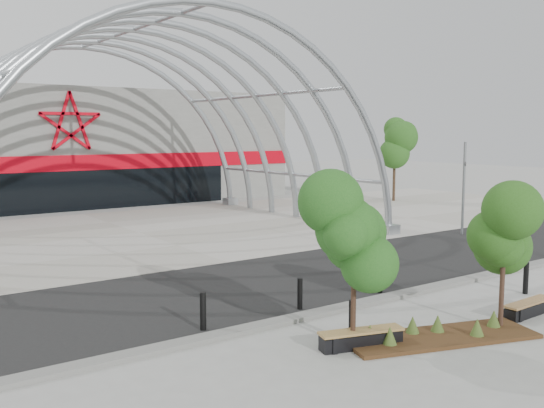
% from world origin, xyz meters
% --- Properties ---
extents(ground, '(140.00, 140.00, 0.00)m').
position_xyz_m(ground, '(0.00, 0.00, 0.00)').
color(ground, gray).
rests_on(ground, ground).
extents(road, '(140.00, 7.00, 0.02)m').
position_xyz_m(road, '(0.00, 3.50, 0.01)').
color(road, black).
rests_on(road, ground).
extents(forecourt, '(60.00, 17.00, 0.04)m').
position_xyz_m(forecourt, '(0.00, 15.50, 0.02)').
color(forecourt, '#A5A094').
rests_on(forecourt, ground).
extents(kerb, '(60.00, 0.50, 0.12)m').
position_xyz_m(kerb, '(0.00, -0.25, 0.06)').
color(kerb, slate).
rests_on(kerb, ground).
extents(arena_building, '(34.00, 15.24, 8.00)m').
position_xyz_m(arena_building, '(0.00, 33.45, 3.99)').
color(arena_building, slate).
rests_on(arena_building, ground).
extents(vault_canopy, '(20.80, 15.80, 20.36)m').
position_xyz_m(vault_canopy, '(0.00, 15.50, 0.02)').
color(vault_canopy, '#A1A7AC').
rests_on(vault_canopy, ground).
extents(planting_bed, '(5.10, 2.93, 0.52)m').
position_xyz_m(planting_bed, '(-0.31, -3.45, 0.12)').
color(planting_bed, '#322110').
rests_on(planting_bed, ground).
extents(signal_pole, '(0.17, 0.65, 4.58)m').
position_xyz_m(signal_pole, '(12.92, 5.86, 2.40)').
color(signal_pole, slate).
rests_on(signal_pole, ground).
extents(street_tree_0, '(1.65, 1.65, 3.76)m').
position_xyz_m(street_tree_0, '(-2.46, -2.72, 2.71)').
color(street_tree_0, black).
rests_on(street_tree_0, ground).
extents(street_tree_1, '(1.57, 1.57, 3.71)m').
position_xyz_m(street_tree_1, '(1.61, -3.90, 2.66)').
color(street_tree_1, black).
rests_on(street_tree_1, ground).
extents(bench_0, '(2.12, 1.03, 0.44)m').
position_xyz_m(bench_0, '(-2.28, -2.81, 0.21)').
color(bench_0, black).
rests_on(bench_0, ground).
extents(bench_1, '(1.97, 0.50, 0.41)m').
position_xyz_m(bench_1, '(3.26, -3.67, 0.20)').
color(bench_1, black).
rests_on(bench_1, ground).
extents(bollard_0, '(0.16, 0.16, 1.00)m').
position_xyz_m(bollard_0, '(-4.70, 0.45, 0.50)').
color(bollard_0, black).
rests_on(bollard_0, ground).
extents(bollard_1, '(0.17, 0.17, 1.07)m').
position_xyz_m(bollard_1, '(-2.27, -2.48, 0.54)').
color(bollard_1, black).
rests_on(bollard_1, ground).
extents(bollard_2, '(0.15, 0.15, 0.92)m').
position_xyz_m(bollard_2, '(-1.55, 0.45, 0.46)').
color(bollard_2, black).
rests_on(bollard_2, ground).
extents(bollard_3, '(0.18, 0.18, 1.11)m').
position_xyz_m(bollard_3, '(1.62, 0.41, 0.55)').
color(bollard_3, black).
rests_on(bollard_3, ground).
extents(bollard_4, '(0.16, 0.16, 1.01)m').
position_xyz_m(bollard_4, '(5.29, -2.31, 0.51)').
color(bollard_4, black).
rests_on(bollard_4, ground).
extents(bg_tree_1, '(2.70, 2.70, 5.91)m').
position_xyz_m(bg_tree_1, '(21.00, 18.00, 4.25)').
color(bg_tree_1, '#2E2014').
rests_on(bg_tree_1, ground).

